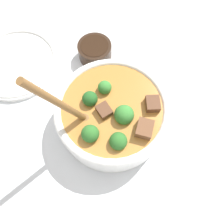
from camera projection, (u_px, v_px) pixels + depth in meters
The scene contains 4 objects.
ground_plane at pixel (112, 121), 0.52m from camera, with size 4.00×4.00×0.00m, color silver.
stew_bowl at pixel (112, 113), 0.47m from camera, with size 0.24×0.24×0.26m.
condiment_bowl at pixel (95, 50), 0.57m from camera, with size 0.09×0.09×0.04m.
empty_plate at pixel (16, 62), 0.58m from camera, with size 0.23×0.23×0.02m.
Camera 1 is at (-0.06, 0.18, 0.49)m, focal length 35.00 mm.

